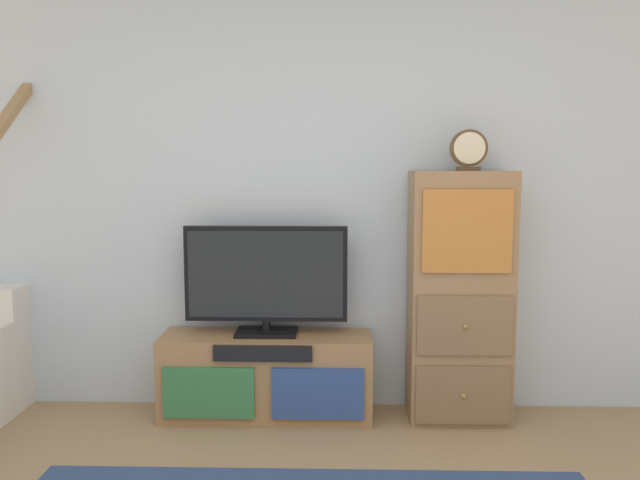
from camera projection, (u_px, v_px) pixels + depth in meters
back_wall at (318, 189)px, 3.97m from camera, size 6.40×0.12×2.70m
media_console at (266, 376)px, 3.84m from camera, size 1.24×0.38×0.50m
television at (266, 277)px, 3.80m from camera, size 0.96×0.22×0.65m
side_cabinet at (460, 297)px, 3.77m from camera, size 0.58×0.38×1.46m
desk_clock at (469, 150)px, 3.65m from camera, size 0.21×0.08×0.23m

